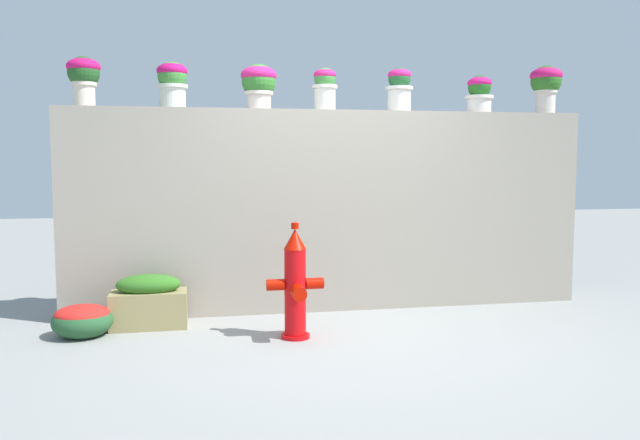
{
  "coord_description": "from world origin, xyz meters",
  "views": [
    {
      "loc": [
        -1.26,
        -4.61,
        1.43
      ],
      "look_at": [
        -0.15,
        1.1,
        0.88
      ],
      "focal_mm": 35.51,
      "sensor_mm": 36.0,
      "label": 1
    }
  ],
  "objects_px": {
    "potted_plant_4": "(399,87)",
    "potted_plant_6": "(546,83)",
    "potted_plant_0": "(84,75)",
    "potted_plant_2": "(259,82)",
    "fire_hydrant": "(295,286)",
    "potted_plant_1": "(172,81)",
    "potted_plant_3": "(325,86)",
    "planter_box": "(149,302)",
    "potted_plant_5": "(479,92)",
    "flower_bush_left": "(82,319)"
  },
  "relations": [
    {
      "from": "potted_plant_2",
      "to": "flower_bush_left",
      "type": "xyz_separation_m",
      "value": [
        -1.51,
        -0.59,
        -2.0
      ]
    },
    {
      "from": "potted_plant_2",
      "to": "flower_bush_left",
      "type": "height_order",
      "value": "potted_plant_2"
    },
    {
      "from": "potted_plant_0",
      "to": "flower_bush_left",
      "type": "height_order",
      "value": "potted_plant_0"
    },
    {
      "from": "potted_plant_1",
      "to": "potted_plant_4",
      "type": "xyz_separation_m",
      "value": [
        2.13,
        0.04,
        -0.0
      ]
    },
    {
      "from": "potted_plant_5",
      "to": "fire_hydrant",
      "type": "xyz_separation_m",
      "value": [
        -1.98,
        -0.95,
        -1.67
      ]
    },
    {
      "from": "potted_plant_2",
      "to": "potted_plant_6",
      "type": "relative_size",
      "value": 0.86
    },
    {
      "from": "potted_plant_2",
      "to": "potted_plant_4",
      "type": "height_order",
      "value": "potted_plant_4"
    },
    {
      "from": "flower_bush_left",
      "to": "planter_box",
      "type": "distance_m",
      "value": 0.55
    },
    {
      "from": "potted_plant_4",
      "to": "potted_plant_2",
      "type": "bearing_deg",
      "value": -178.86
    },
    {
      "from": "potted_plant_5",
      "to": "flower_bush_left",
      "type": "relative_size",
      "value": 0.75
    },
    {
      "from": "potted_plant_0",
      "to": "potted_plant_4",
      "type": "xyz_separation_m",
      "value": [
        2.88,
        0.03,
        -0.04
      ]
    },
    {
      "from": "potted_plant_3",
      "to": "potted_plant_5",
      "type": "xyz_separation_m",
      "value": [
        1.54,
        -0.06,
        -0.03
      ]
    },
    {
      "from": "potted_plant_0",
      "to": "fire_hydrant",
      "type": "bearing_deg",
      "value": -29.2
    },
    {
      "from": "potted_plant_3",
      "to": "planter_box",
      "type": "xyz_separation_m",
      "value": [
        -1.62,
        -0.44,
        -1.91
      ]
    },
    {
      "from": "potted_plant_3",
      "to": "planter_box",
      "type": "distance_m",
      "value": 2.54
    },
    {
      "from": "potted_plant_3",
      "to": "flower_bush_left",
      "type": "xyz_separation_m",
      "value": [
        -2.14,
        -0.64,
        -1.98
      ]
    },
    {
      "from": "flower_bush_left",
      "to": "planter_box",
      "type": "height_order",
      "value": "planter_box"
    },
    {
      "from": "potted_plant_1",
      "to": "potted_plant_2",
      "type": "xyz_separation_m",
      "value": [
        0.77,
        0.01,
        0.0
      ]
    },
    {
      "from": "potted_plant_0",
      "to": "potted_plant_2",
      "type": "bearing_deg",
      "value": 0.29
    },
    {
      "from": "potted_plant_0",
      "to": "flower_bush_left",
      "type": "distance_m",
      "value": 2.11
    },
    {
      "from": "potted_plant_4",
      "to": "planter_box",
      "type": "relative_size",
      "value": 0.66
    },
    {
      "from": "potted_plant_5",
      "to": "potted_plant_6",
      "type": "distance_m",
      "value": 0.72
    },
    {
      "from": "potted_plant_1",
      "to": "potted_plant_2",
      "type": "distance_m",
      "value": 0.77
    },
    {
      "from": "potted_plant_1",
      "to": "potted_plant_6",
      "type": "relative_size",
      "value": 0.86
    },
    {
      "from": "potted_plant_5",
      "to": "planter_box",
      "type": "height_order",
      "value": "potted_plant_5"
    },
    {
      "from": "potted_plant_2",
      "to": "potted_plant_3",
      "type": "relative_size",
      "value": 1.03
    },
    {
      "from": "potted_plant_2",
      "to": "fire_hydrant",
      "type": "xyz_separation_m",
      "value": [
        0.19,
        -0.96,
        -1.71
      ]
    },
    {
      "from": "planter_box",
      "to": "potted_plant_0",
      "type": "bearing_deg",
      "value": 143.79
    },
    {
      "from": "potted_plant_5",
      "to": "fire_hydrant",
      "type": "bearing_deg",
      "value": -154.28
    },
    {
      "from": "potted_plant_1",
      "to": "planter_box",
      "type": "height_order",
      "value": "potted_plant_1"
    },
    {
      "from": "potted_plant_0",
      "to": "potted_plant_1",
      "type": "bearing_deg",
      "value": -0.16
    },
    {
      "from": "potted_plant_0",
      "to": "potted_plant_6",
      "type": "distance_m",
      "value": 4.41
    },
    {
      "from": "potted_plant_4",
      "to": "potted_plant_6",
      "type": "bearing_deg",
      "value": -1.36
    },
    {
      "from": "potted_plant_3",
      "to": "fire_hydrant",
      "type": "relative_size",
      "value": 0.43
    },
    {
      "from": "potted_plant_1",
      "to": "potted_plant_3",
      "type": "height_order",
      "value": "potted_plant_1"
    },
    {
      "from": "potted_plant_0",
      "to": "flower_bush_left",
      "type": "bearing_deg",
      "value": -88.14
    },
    {
      "from": "potted_plant_0",
      "to": "flower_bush_left",
      "type": "relative_size",
      "value": 0.9
    },
    {
      "from": "potted_plant_2",
      "to": "fire_hydrant",
      "type": "bearing_deg",
      "value": -79.11
    },
    {
      "from": "potted_plant_0",
      "to": "potted_plant_3",
      "type": "height_order",
      "value": "potted_plant_0"
    },
    {
      "from": "potted_plant_3",
      "to": "flower_bush_left",
      "type": "distance_m",
      "value": 2.98
    },
    {
      "from": "potted_plant_2",
      "to": "flower_bush_left",
      "type": "relative_size",
      "value": 0.85
    },
    {
      "from": "potted_plant_3",
      "to": "fire_hydrant",
      "type": "bearing_deg",
      "value": -113.66
    },
    {
      "from": "potted_plant_2",
      "to": "potted_plant_3",
      "type": "distance_m",
      "value": 0.63
    },
    {
      "from": "potted_plant_1",
      "to": "flower_bush_left",
      "type": "height_order",
      "value": "potted_plant_1"
    },
    {
      "from": "potted_plant_2",
      "to": "potted_plant_5",
      "type": "height_order",
      "value": "potted_plant_2"
    },
    {
      "from": "potted_plant_0",
      "to": "fire_hydrant",
      "type": "relative_size",
      "value": 0.46
    },
    {
      "from": "potted_plant_1",
      "to": "potted_plant_5",
      "type": "xyz_separation_m",
      "value": [
        2.94,
        0.0,
        -0.04
      ]
    },
    {
      "from": "potted_plant_2",
      "to": "potted_plant_6",
      "type": "bearing_deg",
      "value": -0.18
    },
    {
      "from": "potted_plant_2",
      "to": "potted_plant_5",
      "type": "xyz_separation_m",
      "value": [
        2.17,
        -0.01,
        -0.05
      ]
    },
    {
      "from": "potted_plant_1",
      "to": "planter_box",
      "type": "xyz_separation_m",
      "value": [
        -0.22,
        -0.39,
        -1.92
      ]
    }
  ]
}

